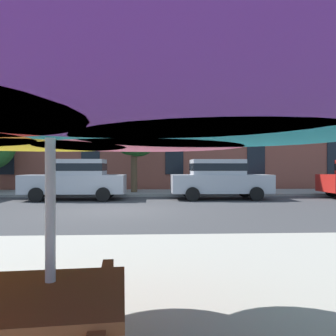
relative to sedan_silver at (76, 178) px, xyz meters
name	(u,v)px	position (x,y,z in m)	size (l,w,h in m)	color
ground_plane	(117,211)	(2.18, -3.70, -0.95)	(120.00, 120.00, 0.00)	#38383A
sidewalk_far	(130,193)	(2.18, 3.10, -0.89)	(56.00, 3.60, 0.12)	gray
apartment_building	(137,104)	(2.18, 11.29, 5.45)	(40.26, 12.08, 12.80)	#934C3D
sedan_silver	(76,178)	(0.00, 0.00, 0.00)	(4.40, 1.98, 1.78)	#A8AAB2
sedan_silver_midblock	(219,178)	(6.35, 0.00, 0.00)	(4.40, 1.98, 1.78)	#A8AAB2
street_tree_middle	(137,139)	(2.54, 2.65, 1.99)	(2.24, 2.05, 3.99)	brown
patio_umbrella	(50,90)	(2.74, -12.70, 0.94)	(3.72, 3.45, 2.23)	silver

